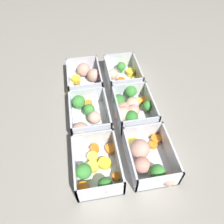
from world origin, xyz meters
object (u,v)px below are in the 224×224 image
Objects in this scene: container_near_left at (85,78)px; container_far_left at (123,75)px; container_far_center at (131,107)px; container_near_center at (87,116)px; container_near_right at (96,168)px; container_far_right at (148,158)px.

container_near_left is 0.95× the size of container_far_left.
container_far_center is at bearing 36.92° from container_near_left.
container_near_center is 0.17m from container_near_right.
container_near_center is 0.22m from container_far_left.
container_near_left is 0.13m from container_far_left.
container_far_center is at bearing -3.44° from container_far_left.
container_near_left is at bearing 177.09° from container_near_center.
container_far_right is at bearing 40.09° from container_near_center.
container_far_left is at bearing 87.71° from container_near_left.
container_far_right is at bearing 90.72° from container_near_right.
container_near_left is 0.34m from container_near_right.
container_far_left is at bearing 140.21° from container_near_center.
container_near_right and container_far_right have the same top height.
container_far_left is (-0.34, 0.14, -0.00)m from container_near_right.
container_near_right is 0.89× the size of container_far_right.
container_far_left is at bearing 176.56° from container_far_center.
container_far_left is 0.34m from container_far_right.
container_near_right is 0.22m from container_far_center.
container_near_center is at bearing -85.06° from container_far_center.
container_near_right is at bearing -22.26° from container_far_left.
container_near_left is at bearing -92.29° from container_far_left.
container_near_left is 0.93× the size of container_far_right.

